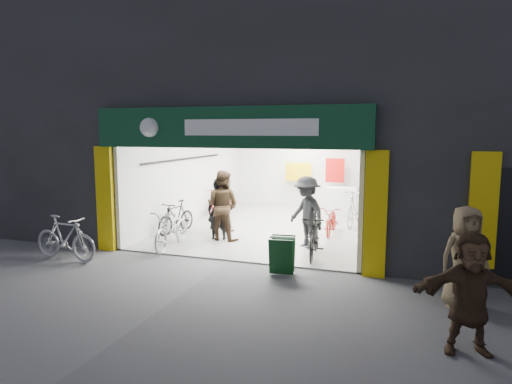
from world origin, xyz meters
The scene contains 17 objects.
ground centered at (0.00, 0.00, 0.00)m, with size 60.00×60.00×0.00m, color #56565B.
building centered at (0.91, 4.99, 4.31)m, with size 17.00×10.27×8.00m.
bike_left_front centered at (-1.80, 0.64, 0.50)m, with size 0.66×1.90×1.00m, color #B5B5BA.
bike_left_midfront centered at (-2.50, 2.14, 0.48)m, with size 0.45×1.60×0.96m, color black.
bike_left_midback centered at (-2.50, 5.45, 0.46)m, with size 0.62×1.77×0.93m, color maroon.
bike_left_back centered at (-2.50, 5.95, 0.55)m, with size 0.52×1.83×1.10m, color #ADAEB2.
bike_right_front centered at (1.80, 0.94, 0.53)m, with size 0.50×1.77×1.06m, color black.
bike_right_mid centered at (1.80, 3.46, 0.42)m, with size 0.56×1.60×0.84m, color maroon.
bike_right_back centered at (2.27, 4.92, 0.60)m, with size 0.56×1.99×1.20m, color #AAAAAE.
parked_bike centered at (-3.59, -1.11, 0.53)m, with size 0.49×1.75×1.05m, color #B1B2B6.
customer_a centered at (-0.99, 1.78, 0.85)m, with size 0.62×0.41×1.70m, color black.
customer_b centered at (-0.89, 1.78, 0.96)m, with size 0.93×0.73×1.92m, color #382719.
customer_c centered at (1.44, 1.73, 0.92)m, with size 1.19×0.69×1.84m, color black.
customer_d centered at (-1.19, 2.75, 0.83)m, with size 0.97×0.41×1.66m, color #81614B.
pedestrian_near centered at (4.80, -1.30, 0.88)m, with size 0.86×0.56×1.76m, color olive.
pedestrian_far centered at (4.71, -2.96, 0.84)m, with size 1.55×0.49×1.67m, color #3C291B.
sandwich_board centered at (1.42, -0.50, 0.43)m, with size 0.56×0.58×0.78m.
Camera 1 is at (3.89, -9.41, 2.99)m, focal length 32.00 mm.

